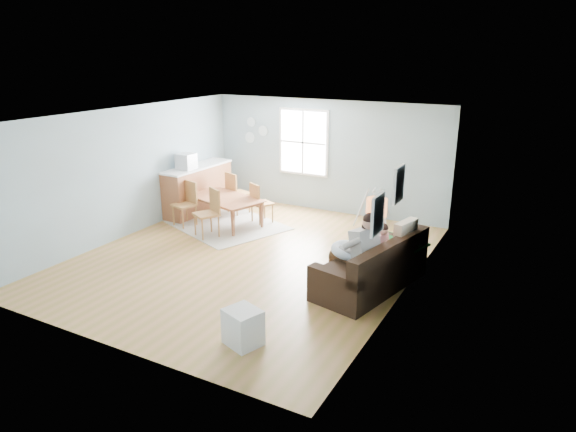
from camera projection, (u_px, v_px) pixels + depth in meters
The scene contains 22 objects.
room at pixel (247, 131), 9.09m from camera, with size 8.40×9.40×3.90m.
window at pixel (304, 142), 12.49m from camera, with size 1.32×0.08×1.62m.
pictures at pixel (389, 199), 7.05m from camera, with size 0.05×1.34×0.74m.
wall_plates at pixel (255, 131), 13.08m from camera, with size 0.67×0.02×0.66m.
sofa at pixel (374, 271), 8.49m from camera, with size 1.41×2.35×0.89m.
green_throw at pixel (393, 243), 8.99m from camera, with size 1.00×0.85×0.04m, color #145823.
beige_pillow at pixel (405, 236), 8.61m from camera, with size 0.15×0.54×0.54m, color tan.
father at pixel (357, 249), 8.22m from camera, with size 1.06×0.72×1.42m.
nursing_pillow at pixel (348, 250), 8.35m from camera, with size 0.57×0.57×0.16m, color silver.
infant at pixel (350, 245), 8.35m from camera, with size 0.17×0.38×0.14m.
toddler at pixel (377, 242), 8.56m from camera, with size 0.57×0.36×0.85m.
floor_lamp at pixel (376, 216), 8.04m from camera, with size 0.32×0.32×1.60m.
storage_cube at pixel (243, 327), 6.89m from camera, with size 0.57×0.54×0.51m.
rug at pixel (224, 224), 11.75m from camera, with size 2.63×2.00×0.01m, color #9E9A90.
dining_table at pixel (224, 211), 11.66m from camera, with size 1.79×1.00×0.63m, color brown.
chair_sw at pixel (187, 200), 11.54m from camera, with size 0.55×0.55×1.00m.
chair_se at pixel (210, 209), 10.82m from camera, with size 0.63×0.63×1.02m.
chair_nw at pixel (235, 190), 12.31m from camera, with size 0.59×0.59×1.02m.
chair_ne at pixel (259, 201), 11.65m from camera, with size 0.57×0.57×0.94m.
counter at pixel (198, 189), 12.49m from camera, with size 0.66×2.06×1.15m.
monitor at pixel (186, 161), 11.93m from camera, with size 0.39×0.37×0.37m.
baby_swing at pixel (373, 208), 11.70m from camera, with size 0.92×0.93×0.79m.
Camera 1 is at (4.96, -7.67, 3.80)m, focal length 32.00 mm.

